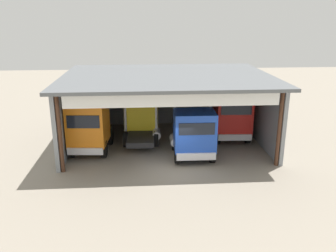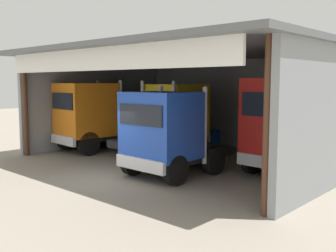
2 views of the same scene
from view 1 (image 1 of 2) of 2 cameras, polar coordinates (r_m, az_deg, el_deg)
ground_plane at (r=21.24m, az=0.65°, el=-6.98°), size 80.00×80.00×0.00m
workshop_shed at (r=25.29m, az=-0.35°, el=5.38°), size 13.88×10.47×4.95m
truck_orange_center_left_bay at (r=23.61m, az=-12.56°, el=-0.03°), size 2.63×5.10×3.62m
truck_yellow_right_bay at (r=25.77m, az=-4.27°, el=1.74°), size 2.61×5.12×3.59m
truck_blue_center_right_bay at (r=22.27m, az=4.08°, el=-1.24°), size 2.67×4.58×3.37m
truck_red_center_bay at (r=25.89m, az=10.15°, el=1.94°), size 2.68×4.88×3.75m
oil_drum at (r=28.81m, az=-2.95°, el=0.73°), size 0.58×0.58×0.94m
tool_cart at (r=29.04m, az=4.91°, el=0.88°), size 0.90×0.60×1.00m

